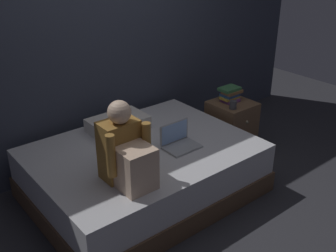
# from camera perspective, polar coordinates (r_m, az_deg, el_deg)

# --- Properties ---
(ground_plane) EXTENTS (8.00, 8.00, 0.00)m
(ground_plane) POSITION_cam_1_polar(r_m,az_deg,el_deg) (3.86, 1.73, -10.21)
(ground_plane) COLOR #2D2D33
(wall_back) EXTENTS (5.60, 0.10, 2.70)m
(wall_back) POSITION_cam_1_polar(r_m,az_deg,el_deg) (4.21, -8.97, 12.83)
(wall_back) COLOR #383D4C
(wall_back) RESTS_ON ground_plane
(bed) EXTENTS (2.00, 1.50, 0.49)m
(bed) POSITION_cam_1_polar(r_m,az_deg,el_deg) (3.82, -3.46, -6.30)
(bed) COLOR brown
(bed) RESTS_ON ground_plane
(nightstand) EXTENTS (0.44, 0.46, 0.56)m
(nightstand) POSITION_cam_1_polar(r_m,az_deg,el_deg) (4.64, 8.84, 0.06)
(nightstand) COLOR brown
(nightstand) RESTS_ON ground_plane
(person_sitting) EXTENTS (0.39, 0.44, 0.66)m
(person_sitting) POSITION_cam_1_polar(r_m,az_deg,el_deg) (3.11, -5.94, -3.73)
(person_sitting) COLOR olive
(person_sitting) RESTS_ON bed
(laptop) EXTENTS (0.32, 0.23, 0.22)m
(laptop) POSITION_cam_1_polar(r_m,az_deg,el_deg) (3.68, 1.53, -2.13)
(laptop) COLOR #9EA0A5
(laptop) RESTS_ON bed
(pillow) EXTENTS (0.56, 0.36, 0.13)m
(pillow) POSITION_cam_1_polar(r_m,az_deg,el_deg) (4.02, -7.02, 0.32)
(pillow) COLOR silver
(pillow) RESTS_ON bed
(book_stack) EXTENTS (0.24, 0.18, 0.16)m
(book_stack) POSITION_cam_1_polar(r_m,az_deg,el_deg) (4.53, 8.73, 4.45)
(book_stack) COLOR #703D84
(book_stack) RESTS_ON nightstand
(mug) EXTENTS (0.08, 0.08, 0.09)m
(mug) POSITION_cam_1_polar(r_m,az_deg,el_deg) (4.35, 9.11, 2.95)
(mug) COLOR #3D3D42
(mug) RESTS_ON nightstand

